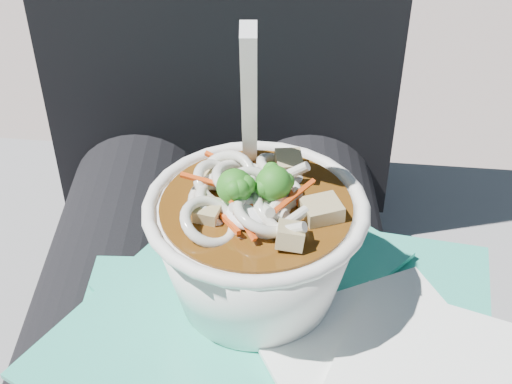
{
  "coord_description": "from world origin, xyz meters",
  "views": [
    {
      "loc": [
        0.04,
        -0.36,
        0.99
      ],
      "look_at": [
        0.03,
        -0.01,
        0.71
      ],
      "focal_mm": 50.0,
      "sensor_mm": 36.0,
      "label": 1
    }
  ],
  "objects_px": {
    "lap": "(213,366)",
    "plastic_bag": "(244,351)",
    "udon_bowl": "(256,238)",
    "person_body": "(217,264)"
  },
  "relations": [
    {
      "from": "lap",
      "to": "person_body",
      "type": "relative_size",
      "value": 0.48
    },
    {
      "from": "person_body",
      "to": "plastic_bag",
      "type": "height_order",
      "value": "person_body"
    },
    {
      "from": "lap",
      "to": "udon_bowl",
      "type": "height_order",
      "value": "udon_bowl"
    },
    {
      "from": "lap",
      "to": "plastic_bag",
      "type": "xyz_separation_m",
      "value": [
        0.03,
        -0.05,
        0.08
      ]
    },
    {
      "from": "lap",
      "to": "plastic_bag",
      "type": "height_order",
      "value": "plastic_bag"
    },
    {
      "from": "plastic_bag",
      "to": "lap",
      "type": "bearing_deg",
      "value": 117.94
    },
    {
      "from": "lap",
      "to": "plastic_bag",
      "type": "bearing_deg",
      "value": -62.06
    },
    {
      "from": "lap",
      "to": "plastic_bag",
      "type": "distance_m",
      "value": 0.1
    },
    {
      "from": "plastic_bag",
      "to": "udon_bowl",
      "type": "distance_m",
      "value": 0.08
    },
    {
      "from": "plastic_bag",
      "to": "udon_bowl",
      "type": "height_order",
      "value": "udon_bowl"
    }
  ]
}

